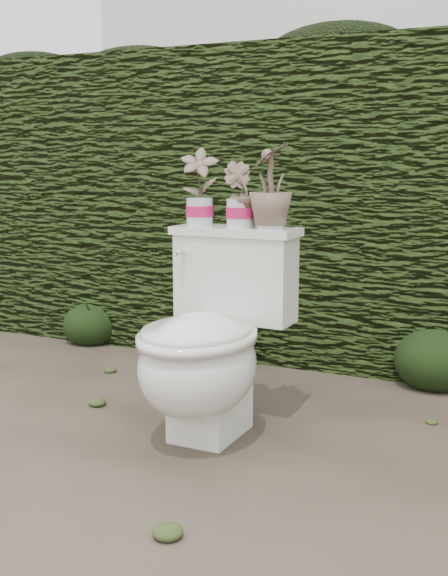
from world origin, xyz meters
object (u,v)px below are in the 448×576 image
at_px(potted_plant_left, 199,189).
at_px(potted_plant_right, 270,188).
at_px(toilet, 208,346).
at_px(potted_plant_center, 240,196).

distance_m(potted_plant_left, potted_plant_right, 0.30).
xyz_separation_m(toilet, potted_plant_center, (0.02, 0.24, 0.54)).
relative_size(potted_plant_center, potted_plant_right, 0.78).
bearing_deg(potted_plant_center, toilet, 84.48).
xyz_separation_m(potted_plant_left, potted_plant_center, (0.18, -0.00, -0.03)).
bearing_deg(potted_plant_left, toilet, -76.23).
height_order(toilet, potted_plant_left, potted_plant_left).
relative_size(potted_plant_left, potted_plant_right, 0.96).
xyz_separation_m(potted_plant_left, potted_plant_right, (0.30, -0.00, 0.01)).
relative_size(potted_plant_left, potted_plant_center, 1.22).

